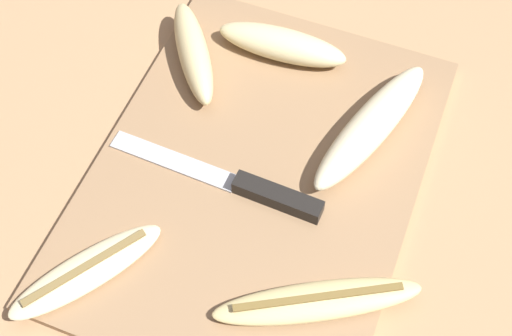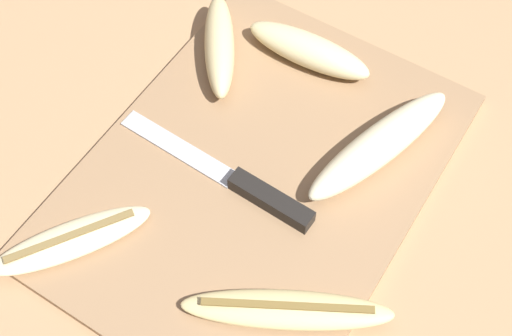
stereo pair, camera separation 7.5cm
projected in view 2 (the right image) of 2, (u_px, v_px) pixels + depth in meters
The scene contains 8 objects.
ground_plane at pixel (256, 179), 0.77m from camera, with size 4.00×4.00×0.00m, color tan.
cutting_board at pixel (256, 176), 0.77m from camera, with size 0.46×0.34×0.01m.
knife at pixel (250, 188), 0.74m from camera, with size 0.03×0.24×0.02m.
banana_mellow_near at pixel (219, 45), 0.83m from camera, with size 0.15×0.12×0.04m.
banana_bright_far at pixel (380, 144), 0.76m from camera, with size 0.21×0.10×0.04m.
banana_spotted_left at pixel (287, 310), 0.67m from camera, with size 0.13×0.20×0.02m.
banana_cream_curved at pixel (72, 240), 0.71m from camera, with size 0.16×0.13×0.02m.
banana_soft_right at pixel (309, 50), 0.83m from camera, with size 0.05×0.16×0.03m.
Camera 2 is at (-0.34, -0.21, 0.66)m, focal length 50.00 mm.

